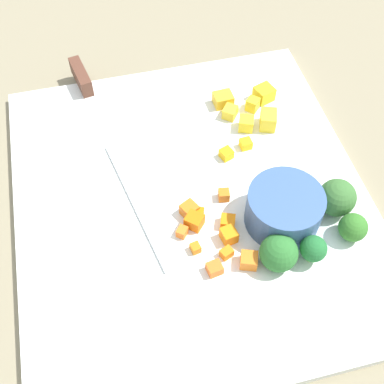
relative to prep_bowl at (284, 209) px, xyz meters
name	(u,v)px	position (x,y,z in m)	size (l,w,h in m)	color
ground_plane	(192,203)	(-0.05, -0.09, -0.03)	(4.00, 4.00, 0.00)	gray
cutting_board	(192,200)	(-0.05, -0.09, -0.03)	(0.44, 0.39, 0.01)	white
prep_bowl	(284,209)	(0.00, 0.00, 0.00)	(0.08, 0.08, 0.04)	#3A5B8E
chef_knife	(100,116)	(-0.20, -0.17, -0.01)	(0.33, 0.08, 0.02)	silver
carrot_dice_0	(182,232)	(-0.01, -0.11, -0.02)	(0.01, 0.01, 0.01)	orange
carrot_dice_1	(195,248)	(0.01, -0.10, -0.02)	(0.01, 0.01, 0.01)	orange
carrot_dice_2	(249,260)	(0.04, -0.05, -0.01)	(0.02, 0.02, 0.01)	orange
carrot_dice_3	(224,195)	(-0.04, -0.05, -0.02)	(0.01, 0.01, 0.01)	orange
carrot_dice_4	(189,210)	(-0.03, -0.10, -0.01)	(0.02, 0.02, 0.02)	orange
carrot_dice_5	(227,253)	(0.03, -0.07, -0.02)	(0.01, 0.01, 0.01)	orange
carrot_dice_6	(194,221)	(-0.02, -0.09, -0.01)	(0.02, 0.02, 0.02)	orange
carrot_dice_7	(229,235)	(0.01, -0.06, -0.01)	(0.02, 0.02, 0.02)	orange
carrot_dice_8	(214,269)	(0.04, -0.09, -0.02)	(0.01, 0.01, 0.01)	orange
carrot_dice_9	(201,212)	(-0.03, -0.08, -0.02)	(0.01, 0.01, 0.01)	orange
carrot_dice_10	(228,222)	(-0.01, -0.06, -0.02)	(0.01, 0.02, 0.01)	orange
pepper_dice_0	(264,94)	(-0.18, 0.04, -0.01)	(0.02, 0.02, 0.02)	yellow
pepper_dice_1	(268,120)	(-0.14, 0.03, -0.01)	(0.02, 0.02, 0.02)	yellow
pepper_dice_2	(246,144)	(-0.11, -0.01, -0.02)	(0.01, 0.01, 0.01)	yellow
pepper_dice_3	(223,100)	(-0.19, -0.01, -0.01)	(0.02, 0.02, 0.02)	yellow
pepper_dice_4	(226,154)	(-0.10, -0.03, -0.02)	(0.01, 0.01, 0.01)	yellow
pepper_dice_5	(246,124)	(-0.14, 0.00, -0.01)	(0.02, 0.02, 0.02)	yellow
pepper_dice_6	(230,112)	(-0.16, -0.01, -0.01)	(0.02, 0.02, 0.01)	yellow
pepper_dice_7	(253,104)	(-0.17, 0.02, -0.01)	(0.01, 0.01, 0.02)	yellow
broccoli_floret_0	(313,249)	(0.05, 0.01, 0.00)	(0.03, 0.03, 0.03)	#95C362
broccoli_floret_1	(353,228)	(0.04, 0.06, -0.01)	(0.03, 0.03, 0.03)	#8DB15F
broccoli_floret_2	(337,198)	(0.00, 0.06, 0.00)	(0.04, 0.04, 0.04)	#95B167
broccoli_floret_3	(279,253)	(0.05, -0.02, 0.00)	(0.04, 0.04, 0.04)	#8FAD54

